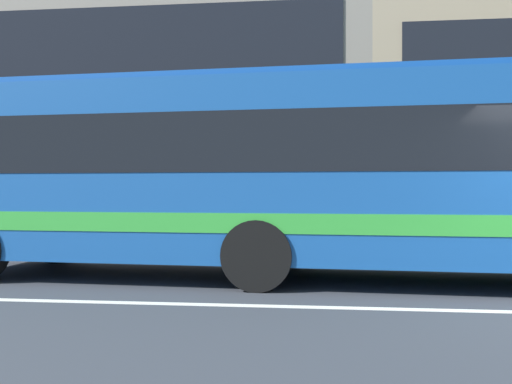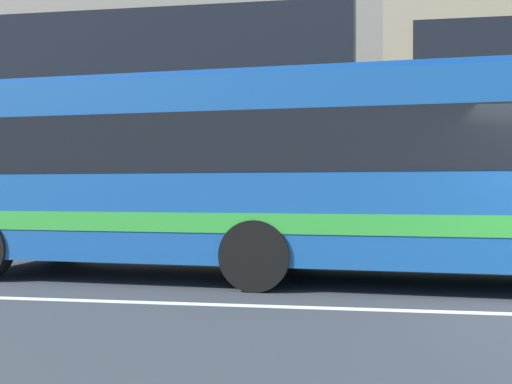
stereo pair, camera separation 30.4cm
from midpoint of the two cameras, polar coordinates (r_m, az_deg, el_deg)
apartment_block_left at (r=24.33m, az=-16.23°, el=9.24°), size 21.39×11.02×10.48m
transit_bus at (r=8.77m, az=5.39°, el=2.34°), size 12.44×3.26×3.15m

